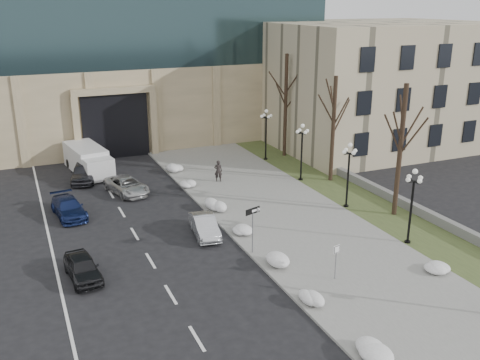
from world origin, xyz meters
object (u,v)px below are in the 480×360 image
object	(u,v)px
keep_sign	(336,255)
lamppost_b	(349,166)
car_a	(83,268)
lamppost_d	(266,128)
box_truck	(88,160)
lamppost_a	(412,196)
car_c	(69,208)
pedestrian	(218,171)
lamppost_c	(302,144)
one_way_sign	(255,216)
car_d	(127,185)
car_b	(205,226)
car_e	(83,172)

from	to	relation	value
keep_sign	lamppost_b	xyz separation A→B (m)	(6.52, 8.59, 1.57)
car_a	lamppost_d	size ratio (longest dim) A/B	0.78
box_truck	car_a	bearing A→B (deg)	-108.45
box_truck	lamppost_b	world-z (taller)	lamppost_b
lamppost_a	car_c	bearing A→B (deg)	145.21
car_a	pedestrian	xyz separation A→B (m)	(12.24, 11.84, 0.37)
lamppost_b	lamppost_c	bearing A→B (deg)	90.00
keep_sign	one_way_sign	bearing A→B (deg)	105.02
lamppost_a	pedestrian	bearing A→B (deg)	112.46
car_c	lamppost_d	bearing A→B (deg)	13.39
car_a	car_d	xyz separation A→B (m)	(4.94, 12.27, -0.01)
box_truck	lamppost_a	distance (m)	27.19
car_c	car_b	bearing A→B (deg)	-48.86
box_truck	lamppost_b	distance (m)	22.18
one_way_sign	lamppost_b	bearing A→B (deg)	5.81
car_e	pedestrian	bearing A→B (deg)	-12.90
one_way_sign	car_a	bearing A→B (deg)	155.78
pedestrian	one_way_sign	distance (m)	13.18
car_a	keep_sign	xyz separation A→B (m)	(12.04, -5.51, 0.88)
box_truck	lamppost_a	bearing A→B (deg)	-64.36
car_b	lamppost_c	xyz separation A→B (m)	(10.80, 6.94, 2.44)
car_c	pedestrian	xyz separation A→B (m)	(11.90, 2.61, 0.37)
box_truck	lamppost_d	size ratio (longest dim) A/B	1.50
one_way_sign	keep_sign	world-z (taller)	one_way_sign
lamppost_a	car_d	bearing A→B (deg)	130.95
pedestrian	lamppost_c	size ratio (longest dim) A/B	0.37
lamppost_b	lamppost_c	xyz separation A→B (m)	(0.00, 6.50, 0.00)
car_e	box_truck	size ratio (longest dim) A/B	0.62
car_e	one_way_sign	distance (m)	19.06
car_b	car_a	bearing A→B (deg)	-153.83
car_e	keep_sign	size ratio (longest dim) A/B	2.17
car_a	car_d	bearing A→B (deg)	62.70
car_a	lamppost_a	xyz separation A→B (m)	(18.56, -3.42, 2.44)
car_a	lamppost_a	size ratio (longest dim) A/B	0.78
car_e	box_truck	distance (m)	2.39
keep_sign	lamppost_d	distance (m)	22.60
car_b	box_truck	size ratio (longest dim) A/B	0.54
lamppost_b	pedestrian	bearing A→B (deg)	125.75
car_d	lamppost_d	distance (m)	14.35
car_b	keep_sign	distance (m)	9.25
car_b	car_e	distance (m)	14.98
car_c	keep_sign	xyz separation A→B (m)	(11.70, -14.74, 0.88)
car_d	lamppost_d	world-z (taller)	lamppost_d
lamppost_a	one_way_sign	bearing A→B (deg)	164.83
car_e	lamppost_d	bearing A→B (deg)	10.89
car_e	lamppost_a	size ratio (longest dim) A/B	0.93
keep_sign	lamppost_d	size ratio (longest dim) A/B	0.43
lamppost_d	lamppost_c	bearing A→B (deg)	-90.00
car_a	one_way_sign	xyz separation A→B (m)	(9.53, -0.98, 1.76)
car_b	keep_sign	world-z (taller)	keep_sign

